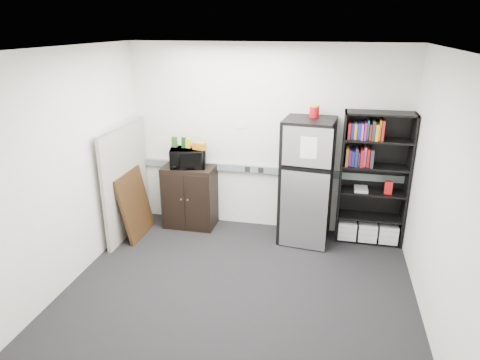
{
  "coord_description": "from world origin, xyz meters",
  "views": [
    {
      "loc": [
        0.91,
        -4.18,
        2.92
      ],
      "look_at": [
        -0.19,
        0.9,
        1.02
      ],
      "focal_mm": 32.0,
      "sensor_mm": 36.0,
      "label": 1
    }
  ],
  "objects": [
    {
      "name": "framed_poster",
      "position": [
        -1.77,
        1.03,
        0.48
      ],
      "size": [
        0.23,
        0.75,
        0.95
      ],
      "rotation": [
        0.0,
        -0.2,
        0.0
      ],
      "color": "black",
      "rests_on": "floor"
    },
    {
      "name": "snack_box_a",
      "position": [
        -1.3,
        1.52,
        1.3
      ],
      "size": [
        0.08,
        0.06,
        0.15
      ],
      "primitive_type": "cube",
      "rotation": [
        0.0,
        0.0,
        -0.19
      ],
      "color": "#215418",
      "rests_on": "microwave"
    },
    {
      "name": "ceiling",
      "position": [
        0.0,
        0.0,
        2.7
      ],
      "size": [
        4.0,
        3.5,
        0.02
      ],
      "primitive_type": "cube",
      "color": "white",
      "rests_on": "wall_back"
    },
    {
      "name": "wall_note",
      "position": [
        -0.35,
        1.74,
        1.55
      ],
      "size": [
        0.14,
        0.0,
        0.1
      ],
      "primitive_type": "cube",
      "color": "white",
      "rests_on": "wall_back"
    },
    {
      "name": "wall_left",
      "position": [
        -2.0,
        0.0,
        1.35
      ],
      "size": [
        0.02,
        3.5,
        2.7
      ],
      "primitive_type": "cube",
      "color": "white",
      "rests_on": "floor"
    },
    {
      "name": "floor",
      "position": [
        0.0,
        0.0,
        0.0
      ],
      "size": [
        4.0,
        4.0,
        0.0
      ],
      "primitive_type": "plane",
      "color": "black",
      "rests_on": "ground"
    },
    {
      "name": "wall_back",
      "position": [
        0.0,
        1.75,
        1.35
      ],
      "size": [
        4.0,
        0.02,
        2.7
      ],
      "primitive_type": "cube",
      "color": "white",
      "rests_on": "floor"
    },
    {
      "name": "cabinet",
      "position": [
        -1.09,
        1.5,
        0.47
      ],
      "size": [
        0.76,
        0.5,
        0.95
      ],
      "color": "black",
      "rests_on": "floor"
    },
    {
      "name": "snack_box_b",
      "position": [
        -1.16,
        1.52,
        1.3
      ],
      "size": [
        0.08,
        0.07,
        0.15
      ],
      "primitive_type": "cube",
      "rotation": [
        0.0,
        0.0,
        0.33
      ],
      "color": "#0B3312",
      "rests_on": "microwave"
    },
    {
      "name": "wall_right",
      "position": [
        2.0,
        0.0,
        1.35
      ],
      "size": [
        0.02,
        3.5,
        2.7
      ],
      "primitive_type": "cube",
      "color": "white",
      "rests_on": "floor"
    },
    {
      "name": "bookshelf",
      "position": [
        1.53,
        1.57,
        0.91
      ],
      "size": [
        0.9,
        0.34,
        1.85
      ],
      "color": "black",
      "rests_on": "floor"
    },
    {
      "name": "microwave",
      "position": [
        -1.09,
        1.48,
        1.09
      ],
      "size": [
        0.57,
        0.46,
        0.28
      ],
      "primitive_type": "imported",
      "rotation": [
        0.0,
        0.0,
        0.25
      ],
      "color": "black",
      "rests_on": "cabinet"
    },
    {
      "name": "snack_bag",
      "position": [
        -0.91,
        1.47,
        1.28
      ],
      "size": [
        0.2,
        0.14,
        0.1
      ],
      "primitive_type": "cube",
      "rotation": [
        0.0,
        0.0,
        -0.27
      ],
      "color": "#BA6F12",
      "rests_on": "microwave"
    },
    {
      "name": "cubicle_partition",
      "position": [
        -1.9,
        1.08,
        0.81
      ],
      "size": [
        0.06,
        1.3,
        1.62
      ],
      "color": "gray",
      "rests_on": "floor"
    },
    {
      "name": "coffee_can",
      "position": [
        0.68,
        1.55,
        1.84
      ],
      "size": [
        0.13,
        0.13,
        0.18
      ],
      "color": "#AD0813",
      "rests_on": "refrigerator"
    },
    {
      "name": "electrical_raceway",
      "position": [
        0.0,
        1.72,
        0.9
      ],
      "size": [
        3.92,
        0.05,
        0.1
      ],
      "primitive_type": "cube",
      "color": "slate",
      "rests_on": "wall_back"
    },
    {
      "name": "refrigerator",
      "position": [
        0.64,
        1.42,
        0.87
      ],
      "size": [
        0.72,
        0.75,
        1.75
      ],
      "rotation": [
        0.0,
        0.0,
        -0.1
      ],
      "color": "black",
      "rests_on": "floor"
    },
    {
      "name": "snack_box_c",
      "position": [
        -1.09,
        1.52,
        1.3
      ],
      "size": [
        0.08,
        0.07,
        0.14
      ],
      "primitive_type": "cube",
      "rotation": [
        0.0,
        0.0,
        -0.24
      ],
      "color": "yellow",
      "rests_on": "microwave"
    }
  ]
}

